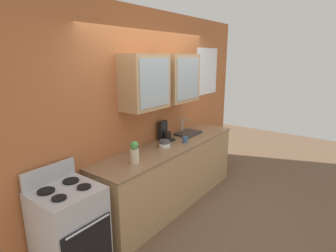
% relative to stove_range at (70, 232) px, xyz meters
% --- Properties ---
extents(ground_plane, '(10.00, 10.00, 0.00)m').
position_rel_stove_range_xyz_m(ground_plane, '(1.71, 0.00, -0.47)').
color(ground_plane, brown).
extents(back_wall_unit, '(4.74, 0.44, 2.78)m').
position_rel_stove_range_xyz_m(back_wall_unit, '(1.72, 0.32, 1.00)').
color(back_wall_unit, '#B76638').
rests_on(back_wall_unit, ground_plane).
extents(counter, '(2.66, 0.62, 0.93)m').
position_rel_stove_range_xyz_m(counter, '(1.71, 0.00, -0.01)').
color(counter, tan).
rests_on(counter, ground_plane).
extents(stove_range, '(0.59, 0.62, 1.11)m').
position_rel_stove_range_xyz_m(stove_range, '(0.00, 0.00, 0.00)').
color(stove_range, silver).
rests_on(stove_range, ground_plane).
extents(sink_faucet, '(0.42, 0.29, 0.24)m').
position_rel_stove_range_xyz_m(sink_faucet, '(2.29, 0.09, 0.48)').
color(sink_faucet, '#2D2D30').
rests_on(sink_faucet, counter).
extents(bowl_stack, '(0.16, 0.16, 0.09)m').
position_rel_stove_range_xyz_m(bowl_stack, '(1.56, 0.01, 0.50)').
color(bowl_stack, white).
rests_on(bowl_stack, counter).
extents(vase, '(0.11, 0.11, 0.27)m').
position_rel_stove_range_xyz_m(vase, '(0.88, -0.07, 0.59)').
color(vase, beige).
rests_on(vase, counter).
extents(cup_near_sink, '(0.12, 0.08, 0.09)m').
position_rel_stove_range_xyz_m(cup_near_sink, '(1.90, -0.11, 0.50)').
color(cup_near_sink, '#38608C').
rests_on(cup_near_sink, counter).
extents(coffee_maker, '(0.17, 0.20, 0.29)m').
position_rel_stove_range_xyz_m(coffee_maker, '(1.80, 0.19, 0.56)').
color(coffee_maker, black).
rests_on(coffee_maker, counter).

